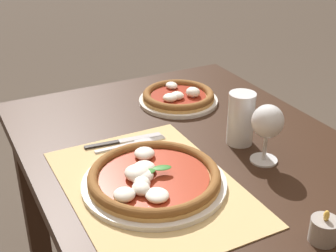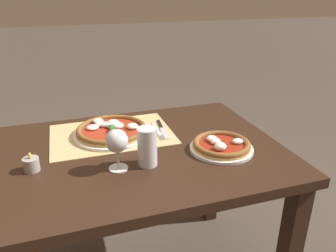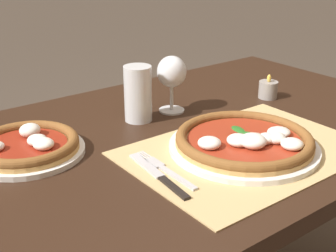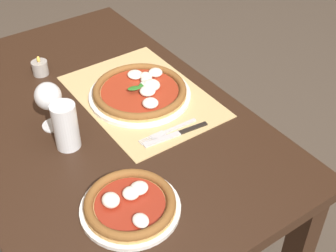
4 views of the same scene
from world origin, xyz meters
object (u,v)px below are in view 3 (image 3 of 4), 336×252
at_px(pizza_near, 245,141).
at_px(wine_glass, 172,74).
at_px(votive_candle, 268,90).
at_px(pizza_far, 27,146).
at_px(pint_glass, 138,95).
at_px(fork, 165,169).
at_px(knife, 158,175).

distance_m(pizza_near, wine_glass, 0.31).
height_order(wine_glass, votive_candle, wine_glass).
bearing_deg(pizza_far, votive_candle, -5.23).
bearing_deg(pizza_far, pint_glass, 3.71).
distance_m(fork, knife, 0.03).
bearing_deg(pizza_near, votive_candle, 34.05).
height_order(fork, knife, knife).
xyz_separation_m(pizza_far, fork, (0.19, -0.25, -0.01)).
bearing_deg(fork, knife, -156.27).
height_order(pint_glass, fork, pint_glass).
distance_m(wine_glass, votive_candle, 0.32).
distance_m(knife, votive_candle, 0.58).
relative_size(pizza_far, fork, 1.27).
bearing_deg(pint_glass, fork, -113.59).
relative_size(knife, votive_candle, 2.99).
relative_size(pint_glass, votive_candle, 2.01).
height_order(pizza_near, fork, pizza_near).
relative_size(pizza_near, wine_glass, 2.18).
bearing_deg(votive_candle, fork, -160.55).
xyz_separation_m(pint_glass, fork, (-0.12, -0.27, -0.06)).
bearing_deg(wine_glass, pizza_near, -94.52).
relative_size(pizza_far, pint_glass, 1.76).
height_order(pizza_far, fork, pizza_far).
relative_size(pizza_far, wine_glass, 1.64).
bearing_deg(wine_glass, pizza_far, -177.38).
bearing_deg(fork, pint_glass, 66.41).
relative_size(pizza_near, fork, 1.68).
relative_size(pizza_near, knife, 1.56).
relative_size(pizza_far, knife, 1.18).
height_order(knife, votive_candle, votive_candle).
bearing_deg(fork, wine_glass, 49.87).
height_order(pizza_near, wine_glass, wine_glass).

